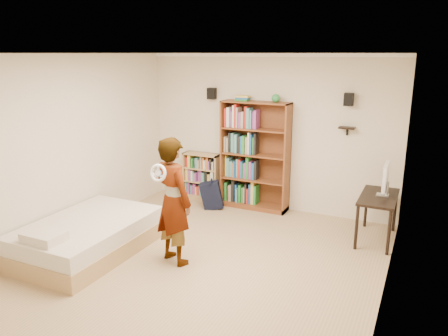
% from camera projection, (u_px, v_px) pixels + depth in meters
% --- Properties ---
extents(ground, '(4.50, 5.00, 0.01)m').
position_uv_depth(ground, '(201.00, 264.00, 5.78)').
color(ground, tan).
rests_on(ground, ground).
extents(room_shell, '(4.52, 5.02, 2.71)m').
position_uv_depth(room_shell, '(200.00, 132.00, 5.33)').
color(room_shell, beige).
rests_on(room_shell, ground).
extents(crown_molding, '(4.50, 5.00, 0.06)m').
position_uv_depth(crown_molding, '(198.00, 56.00, 5.10)').
color(crown_molding, white).
rests_on(crown_molding, room_shell).
extents(speaker_left, '(0.14, 0.12, 0.20)m').
position_uv_depth(speaker_left, '(212.00, 93.00, 7.80)').
color(speaker_left, black).
rests_on(speaker_left, room_shell).
extents(speaker_right, '(0.14, 0.12, 0.20)m').
position_uv_depth(speaker_right, '(349.00, 99.00, 6.80)').
color(speaker_right, black).
rests_on(speaker_right, room_shell).
extents(wall_shelf, '(0.25, 0.16, 0.02)m').
position_uv_depth(wall_shelf, '(347.00, 128.00, 6.93)').
color(wall_shelf, black).
rests_on(wall_shelf, room_shell).
extents(tall_bookshelf, '(1.20, 0.35, 1.91)m').
position_uv_depth(tall_bookshelf, '(255.00, 156.00, 7.64)').
color(tall_bookshelf, brown).
rests_on(tall_bookshelf, ground).
extents(low_bookshelf, '(0.71, 0.27, 0.88)m').
position_uv_depth(low_bookshelf, '(202.00, 176.00, 8.25)').
color(low_bookshelf, tan).
rests_on(low_bookshelf, ground).
extents(computer_desk, '(0.50, 1.01, 0.69)m').
position_uv_depth(computer_desk, '(377.00, 218.00, 6.44)').
color(computer_desk, black).
rests_on(computer_desk, ground).
extents(imac, '(0.17, 0.48, 0.48)m').
position_uv_depth(imac, '(384.00, 180.00, 6.31)').
color(imac, white).
rests_on(imac, computer_desk).
extents(daybed, '(1.28, 1.97, 0.58)m').
position_uv_depth(daybed, '(88.00, 233.00, 6.05)').
color(daybed, beige).
rests_on(daybed, ground).
extents(person, '(0.72, 0.60, 1.69)m').
position_uv_depth(person, '(173.00, 201.00, 5.65)').
color(person, black).
rests_on(person, ground).
extents(wii_wheel, '(0.23, 0.09, 0.23)m').
position_uv_depth(wii_wheel, '(158.00, 173.00, 5.26)').
color(wii_wheel, white).
rests_on(wii_wheel, person).
extents(navy_bag, '(0.44, 0.37, 0.51)m').
position_uv_depth(navy_bag, '(212.00, 195.00, 7.76)').
color(navy_bag, black).
rests_on(navy_bag, ground).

